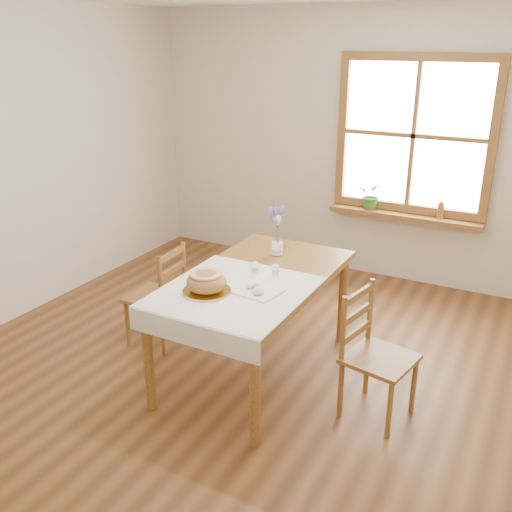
{
  "coord_description": "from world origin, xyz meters",
  "views": [
    {
      "loc": [
        1.72,
        -2.91,
        2.31
      ],
      "look_at": [
        0.0,
        0.3,
        0.9
      ],
      "focal_mm": 40.0,
      "sensor_mm": 36.0,
      "label": 1
    }
  ],
  "objects_px": {
    "chair_left": "(155,295)",
    "flower_vase": "(277,249)",
    "bread_plate": "(207,291)",
    "dining_table": "(256,287)",
    "chair_right": "(380,357)"
  },
  "relations": [
    {
      "from": "chair_right",
      "to": "bread_plate",
      "type": "xyz_separation_m",
      "value": [
        -1.08,
        -0.3,
        0.34
      ]
    },
    {
      "from": "bread_plate",
      "to": "dining_table",
      "type": "bearing_deg",
      "value": 70.6
    },
    {
      "from": "chair_left",
      "to": "chair_right",
      "type": "xyz_separation_m",
      "value": [
        1.84,
        -0.1,
        0.01
      ]
    },
    {
      "from": "dining_table",
      "to": "chair_right",
      "type": "bearing_deg",
      "value": -6.27
    },
    {
      "from": "chair_left",
      "to": "bread_plate",
      "type": "distance_m",
      "value": 0.93
    },
    {
      "from": "dining_table",
      "to": "chair_left",
      "type": "bearing_deg",
      "value": -179.64
    },
    {
      "from": "flower_vase",
      "to": "bread_plate",
      "type": "bearing_deg",
      "value": -96.1
    },
    {
      "from": "chair_right",
      "to": "flower_vase",
      "type": "height_order",
      "value": "chair_right"
    },
    {
      "from": "bread_plate",
      "to": "chair_right",
      "type": "bearing_deg",
      "value": 15.66
    },
    {
      "from": "chair_left",
      "to": "bread_plate",
      "type": "xyz_separation_m",
      "value": [
        0.75,
        -0.4,
        0.36
      ]
    },
    {
      "from": "chair_left",
      "to": "bread_plate",
      "type": "relative_size",
      "value": 2.71
    },
    {
      "from": "dining_table",
      "to": "bread_plate",
      "type": "distance_m",
      "value": 0.44
    },
    {
      "from": "chair_right",
      "to": "chair_left",
      "type": "bearing_deg",
      "value": 97.97
    },
    {
      "from": "chair_right",
      "to": "flower_vase",
      "type": "bearing_deg",
      "value": 72.44
    },
    {
      "from": "chair_left",
      "to": "flower_vase",
      "type": "xyz_separation_m",
      "value": [
        0.84,
        0.44,
        0.38
      ]
    }
  ]
}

